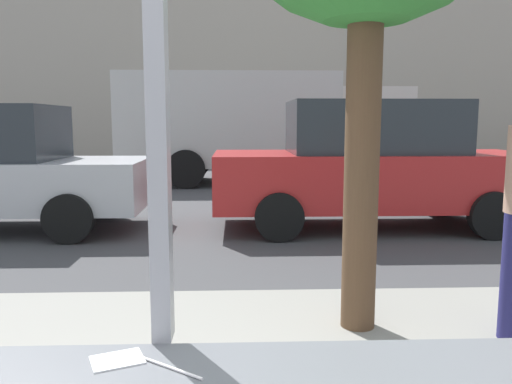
# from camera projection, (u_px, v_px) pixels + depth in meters

# --- Properties ---
(ground_plane) EXTENTS (60.00, 60.00, 0.00)m
(ground_plane) POSITION_uv_depth(u_px,v_px,m) (226.00, 207.00, 9.33)
(ground_plane) COLOR #424244
(sidewalk_strip) EXTENTS (16.00, 2.80, 0.12)m
(sidewalk_strip) POSITION_uv_depth(u_px,v_px,m) (204.00, 379.00, 2.99)
(sidewalk_strip) COLOR gray
(sidewalk_strip) RESTS_ON ground
(window_wall) EXTENTS (2.88, 0.20, 2.90)m
(window_wall) POSITION_uv_depth(u_px,v_px,m) (155.00, 6.00, 1.25)
(window_wall) COLOR #56544F
(window_wall) RESTS_ON ground
(building_facade_far) EXTENTS (28.00, 1.20, 6.36)m
(building_facade_far) POSITION_uv_depth(u_px,v_px,m) (231.00, 80.00, 20.71)
(building_facade_far) COLOR #A89E8E
(building_facade_far) RESTS_ON ground
(loose_straw) EXTENTS (0.16, 0.12, 0.01)m
(loose_straw) POSITION_uv_depth(u_px,v_px,m) (171.00, 368.00, 1.18)
(loose_straw) COLOR white
(loose_straw) RESTS_ON window_counter
(napkin_wrapper) EXTENTS (0.15, 0.13, 0.00)m
(napkin_wrapper) POSITION_uv_depth(u_px,v_px,m) (117.00, 360.00, 1.23)
(napkin_wrapper) COLOR white
(napkin_wrapper) RESTS_ON window_counter
(parked_car_red) EXTENTS (4.53, 1.89, 1.83)m
(parked_car_red) POSITION_uv_depth(u_px,v_px,m) (371.00, 165.00, 7.45)
(parked_car_red) COLOR red
(parked_car_red) RESTS_ON ground
(box_truck) EXTENTS (7.02, 2.44, 2.69)m
(box_truck) POSITION_uv_depth(u_px,v_px,m) (260.00, 123.00, 12.89)
(box_truck) COLOR beige
(box_truck) RESTS_ON ground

